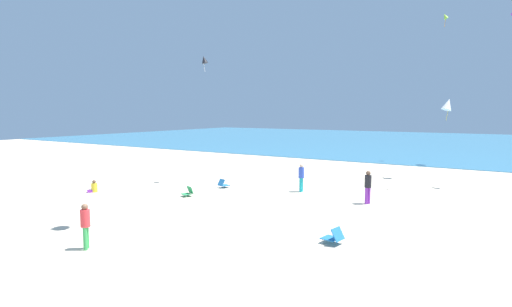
% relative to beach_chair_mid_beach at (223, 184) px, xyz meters
% --- Properties ---
extents(ground_plane, '(120.00, 120.00, 0.00)m').
position_rel_beach_chair_mid_beach_xyz_m(ground_plane, '(3.66, -0.65, -0.25)').
color(ground_plane, beige).
extents(ocean_water, '(120.00, 60.00, 0.05)m').
position_rel_beach_chair_mid_beach_xyz_m(ocean_water, '(3.66, 46.64, -0.22)').
color(ocean_water, teal).
rests_on(ocean_water, ground_plane).
extents(beach_chair_mid_beach, '(0.72, 0.77, 0.56)m').
position_rel_beach_chair_mid_beach_xyz_m(beach_chair_mid_beach, '(0.00, 0.00, 0.00)').
color(beach_chair_mid_beach, '#2370B2').
rests_on(beach_chair_mid_beach, ground_plane).
extents(beach_chair_far_left, '(0.80, 0.69, 0.61)m').
position_rel_beach_chair_mid_beach_xyz_m(beach_chair_far_left, '(9.61, -6.30, 0.03)').
color(beach_chair_far_left, '#2370B2').
rests_on(beach_chair_far_left, ground_plane).
extents(beach_chair_far_right, '(0.68, 0.70, 0.56)m').
position_rel_beach_chair_mid_beach_xyz_m(beach_chair_far_right, '(-0.19, -3.00, -0.00)').
color(beach_chair_far_right, '#2D9956').
rests_on(beach_chair_far_right, ground_plane).
extents(person_0, '(0.33, 0.33, 1.67)m').
position_rel_beach_chair_mid_beach_xyz_m(person_0, '(4.63, 1.47, 0.72)').
color(person_0, '#19ADB2').
rests_on(person_0, ground_plane).
extents(person_1, '(0.46, 0.46, 1.71)m').
position_rel_beach_chair_mid_beach_xyz_m(person_1, '(8.84, 0.48, 0.74)').
color(person_1, purple).
rests_on(person_1, ground_plane).
extents(person_2, '(0.44, 0.44, 1.59)m').
position_rel_beach_chair_mid_beach_xyz_m(person_2, '(2.60, -11.30, 0.67)').
color(person_2, green).
rests_on(person_2, ground_plane).
extents(person_3, '(0.57, 0.64, 0.72)m').
position_rel_beach_chair_mid_beach_xyz_m(person_3, '(-5.68, -5.06, 0.02)').
color(person_3, yellow).
rests_on(person_3, ground_plane).
extents(kite_black, '(0.60, 0.55, 1.05)m').
position_rel_beach_chair_mid_beach_xyz_m(kite_black, '(-2.23, 1.05, 7.83)').
color(kite_black, black).
extents(kite_lime, '(0.60, 0.45, 1.28)m').
position_rel_beach_chair_mid_beach_xyz_m(kite_lime, '(9.48, 21.60, 13.20)').
color(kite_lime, '#99DB33').
extents(kite_white, '(1.33, 1.35, 2.02)m').
position_rel_beach_chair_mid_beach_xyz_m(kite_white, '(10.38, 18.62, 5.10)').
color(kite_white, white).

